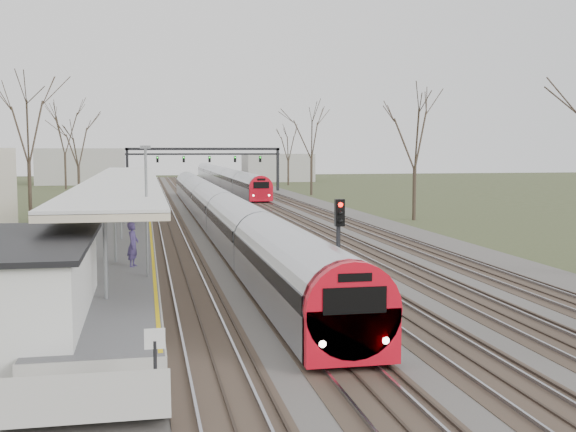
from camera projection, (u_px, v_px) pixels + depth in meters
name	position (u px, v px, depth m)	size (l,w,h in m)	color
ground	(510.00, 421.00, 15.75)	(300.00, 300.00, 0.00)	#384223
track_bed	(230.00, 210.00, 69.50)	(24.00, 160.00, 0.22)	#474442
platform	(127.00, 226.00, 50.56)	(3.50, 69.00, 1.00)	#9E9B93
canopy	(124.00, 180.00, 45.83)	(4.10, 50.00, 3.11)	slate
signal_gantry	(204.00, 156.00, 98.34)	(21.00, 0.59, 6.08)	black
tree_west_far	(28.00, 123.00, 58.57)	(5.50, 5.50, 11.33)	#2D231C
tree_east_far	(415.00, 132.00, 58.81)	(5.00, 5.00, 10.30)	#2D231C
train_near	(215.00, 207.00, 55.12)	(2.62, 75.21, 3.05)	#B8BAC3
train_far	(224.00, 177.00, 113.73)	(2.62, 75.21, 3.05)	#B8BAC3
passenger	(133.00, 245.00, 30.08)	(0.69, 0.45, 1.89)	#3E3261
signal_post	(339.00, 236.00, 26.61)	(0.35, 0.45, 4.10)	black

